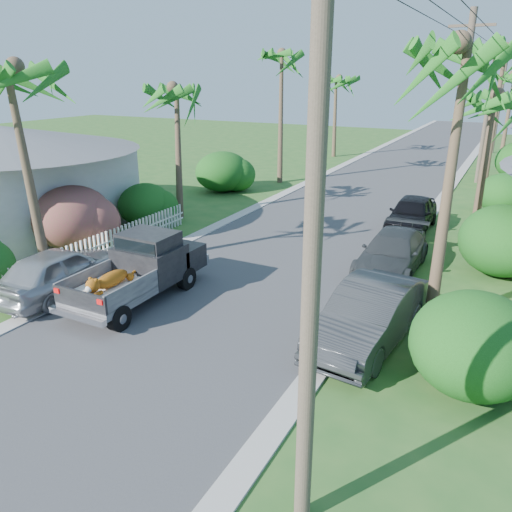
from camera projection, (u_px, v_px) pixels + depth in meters
The scene contains 28 objects.
ground at pixel (122, 367), 12.23m from camera, with size 120.00×120.00×0.00m, color #275720.
road at pixel (381, 182), 33.04m from camera, with size 8.00×100.00×0.02m, color #38383A.
curb_left at pixel (320, 176), 34.90m from camera, with size 0.60×100.00×0.06m, color #A5A39E.
curb_right at pixel (449, 189), 31.16m from camera, with size 0.60×100.00×0.06m, color #A5A39E.
pickup_truck at pixel (145, 266), 15.87m from camera, with size 1.98×5.12×2.06m.
parked_car_rn at pixel (369, 316), 13.08m from camera, with size 1.71×4.90×1.61m, color #2A2C2F.
parked_car_rm at pixel (392, 253), 17.94m from camera, with size 1.98×4.86×1.41m, color #323537.
parked_car_rf at pixel (412, 214), 22.76m from camera, with size 1.81×4.49×1.53m, color black.
parked_car_ln at pixel (60, 271), 16.11m from camera, with size 1.85×4.59×1.56m, color #A9ABB0.
palm_l_a at pixel (11, 68), 15.05m from camera, with size 4.40×4.40×8.20m.
palm_l_b at pixel (175, 88), 23.07m from camera, with size 4.40×4.40×7.40m.
palm_l_c at pixel (282, 54), 30.44m from camera, with size 4.40×4.40×9.20m.
palm_l_d at pixel (337, 78), 41.15m from camera, with size 4.40×4.40×7.70m.
palm_r_a at pixel (467, 45), 11.94m from camera, with size 4.40×4.40×8.70m.
palm_r_b at pixel (495, 96), 19.80m from camera, with size 4.40×4.40×7.20m.
palm_r_c at pixel (506, 49), 28.39m from camera, with size 4.40×4.40×9.40m.
shrub_l_b at pixel (73, 218), 20.17m from camera, with size 3.00×3.30×2.60m, color #C01B52.
shrub_l_c at pixel (145, 205), 23.43m from camera, with size 2.40×2.64×2.00m, color #163F12.
shrub_l_d at pixel (222, 172), 30.28m from camera, with size 3.20×3.52×2.40m, color #163F12.
shrub_r_a at pixel (474, 344), 11.03m from camera, with size 2.80×3.08×2.30m, color #163F12.
shrub_r_b at pixel (503, 241), 17.57m from camera, with size 3.00×3.30×2.50m, color #163F12.
shrub_r_c at pixel (505, 194), 25.26m from camera, with size 2.60×2.86×2.10m, color #163F12.
picket_fence at pixel (99, 247), 19.25m from camera, with size 0.10×11.00×1.00m, color white.
house_left at pixel (5, 181), 22.99m from camera, with size 9.00×8.00×4.60m.
utility_pole_a at pixel (313, 250), 6.55m from camera, with size 1.60×0.26×9.00m.
utility_pole_b at pixel (457, 134), 19.04m from camera, with size 1.60×0.26×9.00m.
utility_pole_c at pixel (487, 111), 31.52m from camera, with size 1.60×0.26×9.00m.
utility_pole_d at pixel (500, 100), 44.01m from camera, with size 1.60×0.26×9.00m.
Camera 1 is at (7.80, -7.83, 6.77)m, focal length 35.00 mm.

